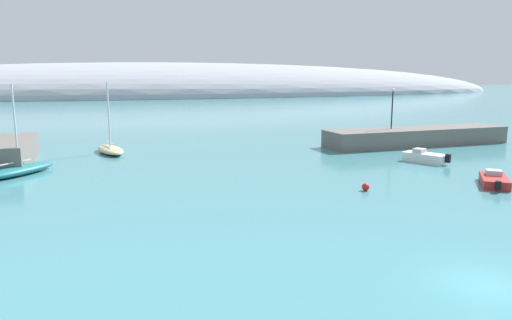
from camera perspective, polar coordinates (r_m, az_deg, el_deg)
water at (r=22.66m, az=25.77°, el=-13.28°), size 600.00×600.00×0.00m
breakwater_rocks at (r=62.42m, az=18.54°, el=2.67°), size 23.92×5.93×2.07m
distant_ridge at (r=206.11m, az=-10.07°, el=7.63°), size 314.99×79.92×26.53m
sailboat_teal_near_shore at (r=46.24m, az=-26.30°, el=-1.04°), size 6.26×6.96×7.81m
sailboat_sand_mid_mooring at (r=55.25m, az=-16.88°, el=1.24°), size 3.71×7.01×7.76m
motorboat_white_foreground at (r=50.41m, az=19.41°, el=0.31°), size 3.50×4.62×1.30m
motorboat_red_outer at (r=42.19m, az=26.42°, el=-2.16°), size 4.11×4.55×1.09m
mooring_buoy_red at (r=36.94m, az=12.87°, el=-3.13°), size 0.58×0.58×0.58m
harbor_lamp_post at (r=60.41m, az=15.87°, el=6.37°), size 0.36×0.36×4.84m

